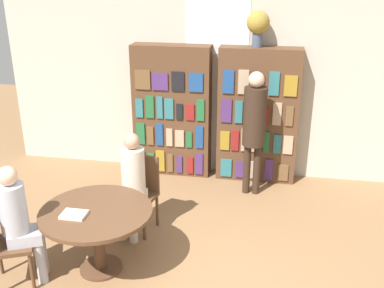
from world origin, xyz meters
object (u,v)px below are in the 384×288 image
flower_vase (258,24)px  reading_table (97,221)px  bookshelf_left (172,111)px  librarian_standing (254,121)px  chair_near_camera (2,239)px  chair_left_side (140,189)px  seated_reader_right (19,218)px  seated_reader_left (132,179)px  bookshelf_right (258,116)px

flower_vase → reading_table: flower_vase is taller
bookshelf_left → librarian_standing: (1.23, -0.50, 0.09)m
chair_near_camera → chair_left_side: bearing=117.0°
chair_left_side → seated_reader_right: (-0.84, -1.18, 0.21)m
bookshelf_left → reading_table: (-0.21, -2.51, -0.39)m
bookshelf_left → chair_left_side: (-0.03, -1.63, -0.46)m
reading_table → chair_left_side: bearing=78.1°
seated_reader_right → chair_near_camera: bearing=-90.0°
flower_vase → seated_reader_left: bearing=-124.8°
flower_vase → chair_near_camera: size_ratio=0.53×
chair_near_camera → reading_table: bearing=90.0°
bookshelf_left → chair_left_side: bearing=-91.0°
bookshelf_right → seated_reader_left: 2.25m
chair_near_camera → seated_reader_right: 0.28m
flower_vase → librarian_standing: size_ratio=0.28×
bookshelf_right → librarian_standing: 0.51m
bookshelf_right → librarian_standing: (-0.02, -0.50, 0.09)m
bookshelf_right → chair_near_camera: (-2.29, -2.88, -0.46)m
reading_table → flower_vase: bearing=60.8°
flower_vase → chair_left_side: bearing=-126.8°
bookshelf_left → seated_reader_left: (-0.07, -1.80, -0.25)m
reading_table → chair_left_side: chair_left_side is taller
chair_near_camera → librarian_standing: 3.33m
flower_vase → chair_near_camera: 4.04m
chair_near_camera → seated_reader_right: seated_reader_right is taller
bookshelf_left → chair_near_camera: (-1.04, -2.88, -0.46)m
bookshelf_left → librarian_standing: bookshelf_left is taller
flower_vase → chair_near_camera: flower_vase is taller
bookshelf_left → librarian_standing: size_ratio=1.13×
bookshelf_right → seated_reader_left: (-1.32, -1.80, -0.25)m
reading_table → seated_reader_left: 0.74m
bookshelf_right → flower_vase: size_ratio=4.06×
flower_vase → chair_left_side: flower_vase is taller
seated_reader_left → librarian_standing: size_ratio=0.73×
flower_vase → seated_reader_left: size_ratio=0.38×
reading_table → bookshelf_left: bearing=85.1°
bookshelf_left → chair_left_side: size_ratio=2.15×
flower_vase → chair_left_side: (-1.22, -1.63, -1.73)m
chair_near_camera → librarian_standing: size_ratio=0.53×
bookshelf_left → seated_reader_right: bearing=-107.3°
librarian_standing → bookshelf_left: bearing=157.8°
chair_near_camera → bookshelf_right: bearing=117.3°
seated_reader_left → flower_vase: bearing=-113.0°
bookshelf_right → chair_left_side: bookshelf_right is taller
chair_near_camera → seated_reader_left: bearing=113.8°
chair_left_side → seated_reader_left: bearing=90.0°
seated_reader_right → librarian_standing: (2.10, 2.30, 0.34)m
chair_left_side → seated_reader_left: (-0.04, -0.18, 0.21)m
bookshelf_left → bookshelf_right: bearing=-0.0°
bookshelf_right → librarian_standing: bookshelf_right is taller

